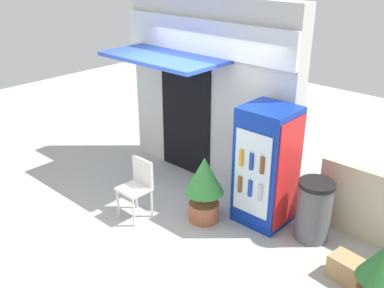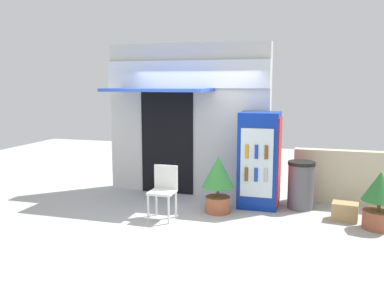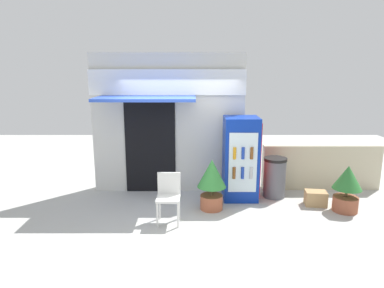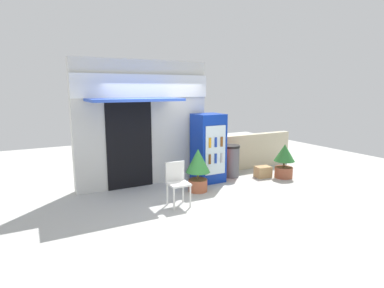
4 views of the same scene
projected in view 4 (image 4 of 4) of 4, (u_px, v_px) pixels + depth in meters
name	position (u px, v px, depth m)	size (l,w,h in m)	color
ground	(179.00, 200.00, 6.71)	(16.00, 16.00, 0.00)	#B2B2AD
storefront_building	(142.00, 122.00, 7.58)	(3.32, 1.33, 3.04)	silver
drink_cooler	(209.00, 148.00, 7.96)	(0.73, 0.74, 1.75)	#0C2D9E
plastic_chair	(177.00, 180.00, 6.36)	(0.42, 0.41, 0.89)	silver
potted_plant_near_shop	(198.00, 167.00, 7.20)	(0.56, 0.56, 1.01)	#AD5B3D
potted_plant_curbside	(284.00, 159.00, 8.33)	(0.55, 0.55, 0.91)	#995138
trash_bin	(231.00, 161.00, 8.45)	(0.49, 0.49, 0.87)	#595960
stone_boundary_wall	(253.00, 151.00, 9.43)	(2.66, 0.23, 1.02)	beige
cardboard_box	(263.00, 172.00, 8.42)	(0.41, 0.29, 0.30)	tan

